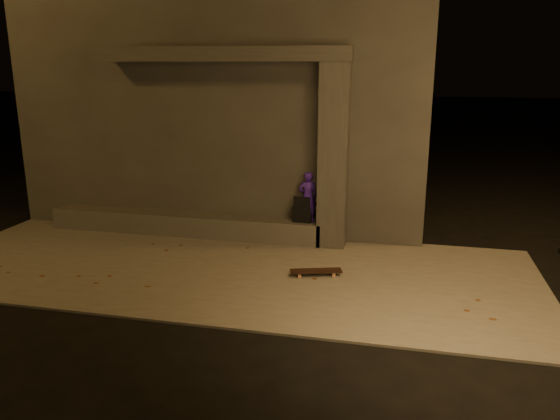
% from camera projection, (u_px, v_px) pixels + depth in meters
% --- Properties ---
extents(ground, '(120.00, 120.00, 0.00)m').
position_uv_depth(ground, '(181.00, 318.00, 7.96)').
color(ground, black).
rests_on(ground, ground).
extents(sidewalk, '(11.00, 4.40, 0.04)m').
position_uv_depth(sidewalk, '(224.00, 269.00, 9.84)').
color(sidewalk, slate).
rests_on(sidewalk, ground).
extents(building, '(9.00, 5.10, 5.22)m').
position_uv_depth(building, '(241.00, 105.00, 13.62)').
color(building, '#3D3937').
rests_on(building, ground).
extents(ledge, '(6.00, 0.55, 0.45)m').
position_uv_depth(ledge, '(184.00, 224.00, 11.75)').
color(ledge, '#524F4A').
rests_on(ledge, sidewalk).
extents(column, '(0.55, 0.55, 3.60)m').
position_uv_depth(column, '(334.00, 157.00, 10.64)').
color(column, '#3D3937').
rests_on(column, sidewalk).
extents(canopy, '(5.00, 0.70, 0.28)m').
position_uv_depth(canopy, '(225.00, 54.00, 10.67)').
color(canopy, '#3D3937').
rests_on(canopy, column).
extents(skateboarder, '(0.42, 0.32, 1.04)m').
position_uv_depth(skateboarder, '(308.00, 197.00, 10.97)').
color(skateboarder, '#3918A2').
rests_on(skateboarder, ledge).
extents(backpack, '(0.40, 0.27, 0.53)m').
position_uv_depth(backpack, '(303.00, 213.00, 11.08)').
color(backpack, black).
rests_on(backpack, ledge).
extents(skateboard, '(0.92, 0.48, 0.10)m').
position_uv_depth(skateboard, '(316.00, 271.00, 9.44)').
color(skateboard, black).
rests_on(skateboard, sidewalk).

